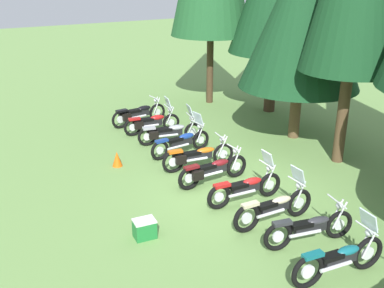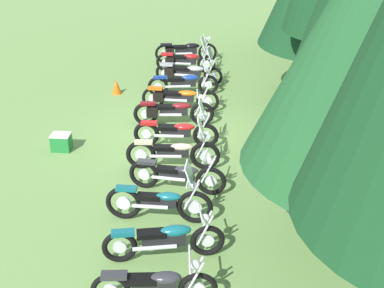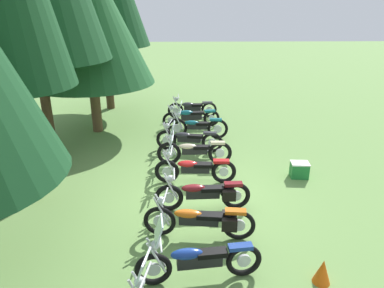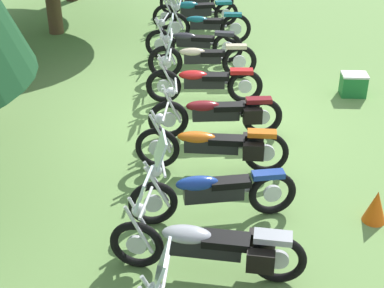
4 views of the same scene
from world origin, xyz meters
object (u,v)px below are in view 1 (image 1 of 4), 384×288
object	(u,v)px
motorcycle_8	(310,227)
motorcycle_9	(340,258)
motorcycle_2	(169,131)
traffic_cone	(117,159)
motorcycle_0	(138,113)
motorcycle_1	(151,122)
motorcycle_6	(246,187)
motorcycle_5	(212,170)
motorcycle_7	(275,207)
motorcycle_3	(182,141)
pine_tree_2	(304,11)
motorcycle_4	(197,156)
picnic_cooler	(145,229)

from	to	relation	value
motorcycle_8	motorcycle_9	bearing A→B (deg)	-94.12
motorcycle_2	traffic_cone	size ratio (longest dim) A/B	4.88
motorcycle_0	motorcycle_9	distance (m)	10.89
motorcycle_1	motorcycle_2	world-z (taller)	motorcycle_1
motorcycle_1	motorcycle_6	distance (m)	6.15
motorcycle_6	traffic_cone	distance (m)	4.49
motorcycle_5	motorcycle_8	world-z (taller)	motorcycle_8
motorcycle_5	motorcycle_7	distance (m)	2.65
motorcycle_6	motorcycle_8	size ratio (longest dim) A/B	1.01
motorcycle_3	motorcycle_9	bearing A→B (deg)	-98.63
motorcycle_8	motorcycle_9	size ratio (longest dim) A/B	0.99
motorcycle_5	motorcycle_6	size ratio (longest dim) A/B	1.02
motorcycle_6	motorcycle_7	xyz separation A→B (m)	(1.24, -0.02, 0.01)
motorcycle_6	pine_tree_2	xyz separation A→B (m)	(-3.29, 4.45, 4.03)
motorcycle_1	motorcycle_7	size ratio (longest dim) A/B	0.94
motorcycle_2	pine_tree_2	size ratio (longest dim) A/B	0.33
motorcycle_4	picnic_cooler	distance (m)	4.09
picnic_cooler	motorcycle_6	bearing A→B (deg)	95.00
motorcycle_2	pine_tree_2	bearing A→B (deg)	-9.88
motorcycle_3	motorcycle_6	bearing A→B (deg)	-97.58
picnic_cooler	motorcycle_7	bearing A→B (deg)	72.23
motorcycle_0	traffic_cone	size ratio (longest dim) A/B	4.95
motorcycle_9	pine_tree_2	world-z (taller)	pine_tree_2
traffic_cone	motorcycle_0	bearing A→B (deg)	147.73
motorcycle_5	motorcycle_4	bearing A→B (deg)	81.44
motorcycle_3	motorcycle_4	distance (m)	1.29
pine_tree_2	traffic_cone	bearing A→B (deg)	-95.45
motorcycle_0	motorcycle_2	bearing A→B (deg)	-91.86
motorcycle_0	motorcycle_3	distance (m)	3.54
motorcycle_7	traffic_cone	world-z (taller)	motorcycle_7
motorcycle_0	traffic_cone	world-z (taller)	motorcycle_0
motorcycle_1	picnic_cooler	distance (m)	7.12
motorcycle_8	motorcycle_1	bearing A→B (deg)	101.01
motorcycle_9	picnic_cooler	world-z (taller)	motorcycle_9
motorcycle_2	motorcycle_3	xyz separation A→B (m)	(1.11, -0.08, 0.00)
pine_tree_2	picnic_cooler	distance (m)	9.33
motorcycle_2	motorcycle_4	distance (m)	2.40
motorcycle_1	motorcycle_2	size ratio (longest dim) A/B	0.93
motorcycle_6	picnic_cooler	world-z (taller)	motorcycle_6
motorcycle_5	picnic_cooler	bearing A→B (deg)	-151.40
motorcycle_4	motorcycle_7	world-z (taller)	motorcycle_7
motorcycle_7	picnic_cooler	distance (m)	3.19
motorcycle_0	motorcycle_3	xyz separation A→B (m)	(3.54, 0.09, -0.01)
picnic_cooler	motorcycle_2	bearing A→B (deg)	148.21
motorcycle_8	pine_tree_2	distance (m)	8.17
picnic_cooler	motorcycle_5	bearing A→B (deg)	120.38
motorcycle_3	motorcycle_4	world-z (taller)	motorcycle_3
motorcycle_4	motorcycle_2	bearing A→B (deg)	91.28
motorcycle_4	motorcycle_9	bearing A→B (deg)	-84.58
motorcycle_8	motorcycle_2	bearing A→B (deg)	100.04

